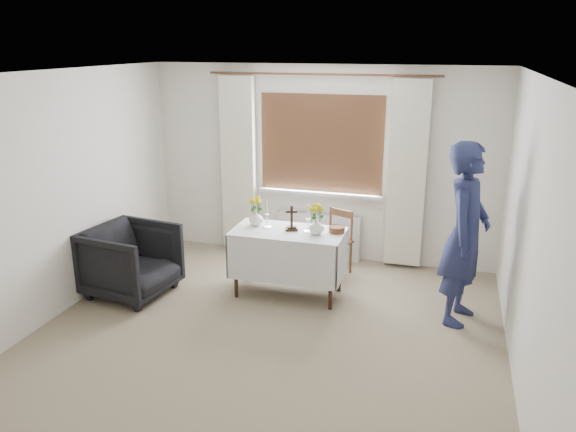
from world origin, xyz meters
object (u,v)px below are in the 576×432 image
object	(u,v)px
flower_vase_right	(316,227)
wooden_chair	(333,243)
altar_table	(288,263)
armchair	(131,261)
wooden_cross	(292,218)
flower_vase_left	(256,218)
person	(465,234)

from	to	relation	value
flower_vase_right	wooden_chair	bearing A→B (deg)	87.39
altar_table	armchair	xyz separation A→B (m)	(-1.69, -0.49, 0.02)
wooden_cross	flower_vase_right	distance (m)	0.30
altar_table	armchair	size ratio (longest dim) A/B	1.40
flower_vase_left	flower_vase_right	world-z (taller)	flower_vase_right
armchair	flower_vase_right	size ratio (longest dim) A/B	5.03
armchair	flower_vase_right	distance (m)	2.12
armchair	person	bearing A→B (deg)	-75.45
wooden_chair	wooden_cross	bearing A→B (deg)	-91.44
flower_vase_left	wooden_chair	bearing A→B (deg)	40.06
wooden_chair	person	world-z (taller)	person
altar_table	flower_vase_right	bearing A→B (deg)	-4.30
altar_table	person	bearing A→B (deg)	-2.43
altar_table	armchair	bearing A→B (deg)	-163.76
wooden_cross	person	bearing A→B (deg)	-23.73
armchair	flower_vase_left	distance (m)	1.48
altar_table	armchair	distance (m)	1.76
wooden_cross	wooden_chair	bearing A→B (deg)	44.51
person	flower_vase_left	world-z (taller)	person
flower_vase_left	altar_table	bearing A→B (deg)	-11.87
armchair	person	world-z (taller)	person
armchair	person	distance (m)	3.61
wooden_chair	armchair	distance (m)	2.39
person	flower_vase_left	bearing A→B (deg)	99.22
person	flower_vase_left	xyz separation A→B (m)	(-2.26, 0.16, -0.08)
person	wooden_chair	bearing A→B (deg)	75.07
wooden_chair	person	size ratio (longest dim) A/B	0.43
flower_vase_left	flower_vase_right	size ratio (longest dim) A/B	0.98
flower_vase_right	flower_vase_left	bearing A→B (deg)	171.45
armchair	flower_vase_left	world-z (taller)	flower_vase_left
person	armchair	bearing A→B (deg)	110.03
armchair	wooden_chair	bearing A→B (deg)	-51.35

